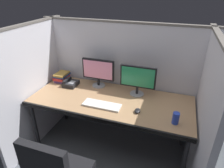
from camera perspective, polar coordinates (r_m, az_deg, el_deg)
name	(u,v)px	position (r m, az deg, el deg)	size (l,w,h in m)	color
ground_plane	(103,163)	(2.61, -2.71, -21.77)	(8.00, 8.00, 0.00)	#4C5156
cubicle_partition_rear	(121,80)	(2.70, 2.75, 1.12)	(2.21, 0.06, 1.57)	silver
cubicle_partition_left	(35,87)	(2.71, -21.38, -0.69)	(0.06, 1.41, 1.57)	silver
cubicle_partition_right	(202,117)	(2.16, 24.60, -8.73)	(0.06, 1.41, 1.57)	silver
desk	(110,103)	(2.37, -0.50, -5.61)	(1.90, 0.80, 0.74)	#997551
monitor_left	(98,71)	(2.57, -4.01, 3.75)	(0.43, 0.17, 0.37)	gray
monitor_right	(138,79)	(2.37, 7.46, 1.56)	(0.43, 0.17, 0.37)	gray
keyboard_main	(102,105)	(2.23, -2.96, -6.08)	(0.43, 0.15, 0.02)	silver
computer_mouse	(137,111)	(2.14, 7.35, -7.68)	(0.06, 0.10, 0.04)	black
desk_phone	(70,83)	(2.70, -11.92, 0.21)	(0.17, 0.19, 0.09)	black
soda_can	(176,118)	(2.04, 17.93, -9.38)	(0.07, 0.07, 0.12)	#263FB2
book_stack	(62,77)	(2.85, -14.24, 2.02)	(0.16, 0.23, 0.12)	#4C3366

